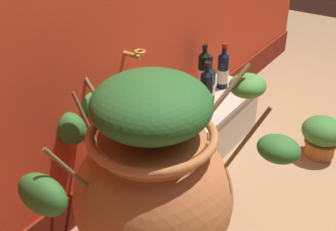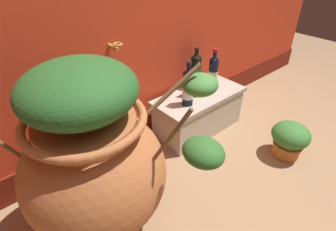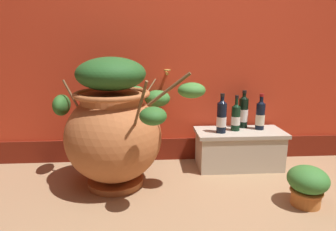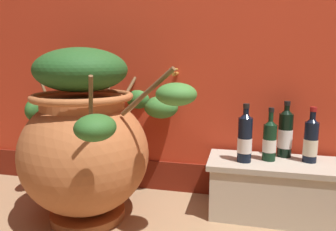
# 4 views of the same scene
# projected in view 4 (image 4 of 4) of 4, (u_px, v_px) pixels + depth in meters

# --- Properties ---
(terracotta_urn) EXTENTS (1.09, 1.09, 0.93)m
(terracotta_urn) POSITION_uv_depth(u_px,v_px,m) (87.00, 139.00, 1.69)
(terracotta_urn) COLOR #B26638
(terracotta_urn) RESTS_ON ground_plane
(stone_ledge) EXTENTS (0.73, 0.34, 0.32)m
(stone_ledge) POSITION_uv_depth(u_px,v_px,m) (274.00, 186.00, 1.75)
(stone_ledge) COLOR beige
(stone_ledge) RESTS_ON ground_plane
(wine_bottle_left) EXTENTS (0.08, 0.08, 0.32)m
(wine_bottle_left) POSITION_uv_depth(u_px,v_px,m) (285.00, 133.00, 1.79)
(wine_bottle_left) COLOR black
(wine_bottle_left) RESTS_ON stone_ledge
(wine_bottle_middle) EXTENTS (0.07, 0.07, 0.30)m
(wine_bottle_middle) POSITION_uv_depth(u_px,v_px,m) (311.00, 140.00, 1.70)
(wine_bottle_middle) COLOR black
(wine_bottle_middle) RESTS_ON stone_ledge
(wine_bottle_right) EXTENTS (0.08, 0.08, 0.32)m
(wine_bottle_right) POSITION_uv_depth(u_px,v_px,m) (245.00, 137.00, 1.70)
(wine_bottle_right) COLOR black
(wine_bottle_right) RESTS_ON stone_ledge
(wine_bottle_back) EXTENTS (0.07, 0.07, 0.30)m
(wine_bottle_back) POSITION_uv_depth(u_px,v_px,m) (270.00, 139.00, 1.73)
(wine_bottle_back) COLOR black
(wine_bottle_back) RESTS_ON stone_ledge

